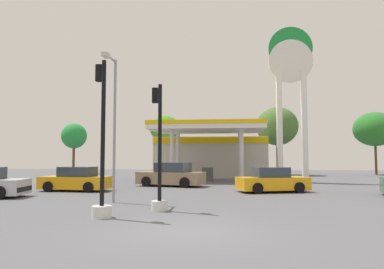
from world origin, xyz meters
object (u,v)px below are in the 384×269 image
car_0 (272,181)px  corner_streetlamp (113,114)px  car_2 (171,175)px  tree_1 (165,129)px  station_pole_sign (291,85)px  tree_2 (277,126)px  tree_3 (375,129)px  traffic_signal_0 (102,168)px  car_4 (76,180)px  traffic_signal_1 (159,169)px  tree_0 (74,136)px

car_0 → corner_streetlamp: bearing=-143.1°
car_2 → tree_1: size_ratio=0.70×
station_pole_sign → tree_2: (0.45, 11.26, -2.30)m
tree_1 → corner_streetlamp: (2.31, -24.95, -1.40)m
tree_3 → corner_streetlamp: (-21.13, -25.70, -1.23)m
traffic_signal_0 → tree_3: size_ratio=0.74×
car_0 → traffic_signal_0: traffic_signal_0 is taller
corner_streetlamp → tree_3: bearing=50.6°
car_0 → car_4: size_ratio=1.05×
traffic_signal_1 → tree_0: bearing=120.4°
car_0 → tree_2: bearing=81.1°
tree_1 → car_0: bearing=-63.5°
car_4 → car_2: bearing=37.3°
traffic_signal_0 → tree_3: bearing=55.1°
car_4 → tree_0: 22.23m
car_4 → tree_2: bearing=53.8°
tree_0 → tree_1: tree_1 is taller
car_0 → car_4: bearing=-177.3°
tree_1 → tree_0: bearing=-179.2°
car_4 → corner_streetlamp: (3.88, -4.99, 3.18)m
tree_0 → station_pole_sign: bearing=-26.7°
traffic_signal_1 → tree_1: 27.38m
car_0 → corner_streetlamp: corner_streetlamp is taller
car_0 → car_2: bearing=152.5°
car_0 → corner_streetlamp: size_ratio=0.67×
tree_3 → car_0: bearing=-124.3°
car_2 → corner_streetlamp: corner_streetlamp is taller
station_pole_sign → traffic_signal_0: station_pole_sign is taller
car_4 → corner_streetlamp: bearing=-52.2°
traffic_signal_0 → traffic_signal_1: traffic_signal_0 is taller
car_2 → car_0: bearing=-27.5°
traffic_signal_0 → traffic_signal_1: bearing=46.5°
corner_streetlamp → tree_0: bearing=118.0°
car_2 → tree_0: 21.79m
tree_3 → tree_2: bearing=-173.4°
car_4 → traffic_signal_0: 9.68m
traffic_signal_0 → traffic_signal_1: size_ratio=1.11×
traffic_signal_0 → tree_0: 31.64m
station_pole_sign → traffic_signal_0: bearing=-118.6°
station_pole_sign → car_0: (-2.53, -7.67, -7.02)m
car_0 → tree_1: 22.18m
tree_2 → corner_streetlamp: bearing=-112.9°
car_2 → tree_0: bearing=131.8°
tree_0 → tree_1: 10.93m
station_pole_sign → car_4: 17.50m
traffic_signal_0 → corner_streetlamp: bearing=103.6°
car_4 → traffic_signal_1: traffic_signal_1 is taller
car_2 → tree_2: (9.25, 15.67, 4.63)m
tree_2 → corner_streetlamp: tree_2 is taller
tree_0 → tree_3: tree_3 is taller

